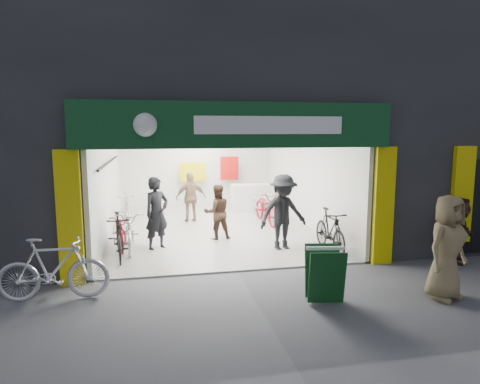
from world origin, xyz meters
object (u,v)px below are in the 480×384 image
object	(u,v)px
pedestrian_near	(447,247)
sandwich_board	(325,273)
bike_right_front	(330,231)
parked_bike	(53,269)
bike_left_front	(130,230)

from	to	relation	value
pedestrian_near	sandwich_board	xyz separation A→B (m)	(-2.14, 0.27, -0.40)
bike_right_front	parked_bike	xyz separation A→B (m)	(-5.93, -1.84, 0.04)
bike_right_front	bike_left_front	bearing A→B (deg)	167.17
bike_right_front	sandwich_board	xyz separation A→B (m)	(-1.34, -2.87, -0.00)
bike_left_front	pedestrian_near	world-z (taller)	pedestrian_near
bike_left_front	sandwich_board	world-z (taller)	bike_left_front
parked_bike	bike_left_front	bearing A→B (deg)	-19.62
bike_right_front	pedestrian_near	size ratio (longest dim) A/B	0.95
parked_bike	pedestrian_near	world-z (taller)	pedestrian_near
bike_left_front	sandwich_board	xyz separation A→B (m)	(3.44, -4.00, 0.02)
parked_bike	sandwich_board	size ratio (longest dim) A/B	1.98
pedestrian_near	sandwich_board	world-z (taller)	pedestrian_near
sandwich_board	bike_left_front	bearing A→B (deg)	141.61
bike_left_front	bike_right_front	xyz separation A→B (m)	(4.78, -1.14, 0.02)
bike_left_front	parked_bike	xyz separation A→B (m)	(-1.15, -2.98, 0.06)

